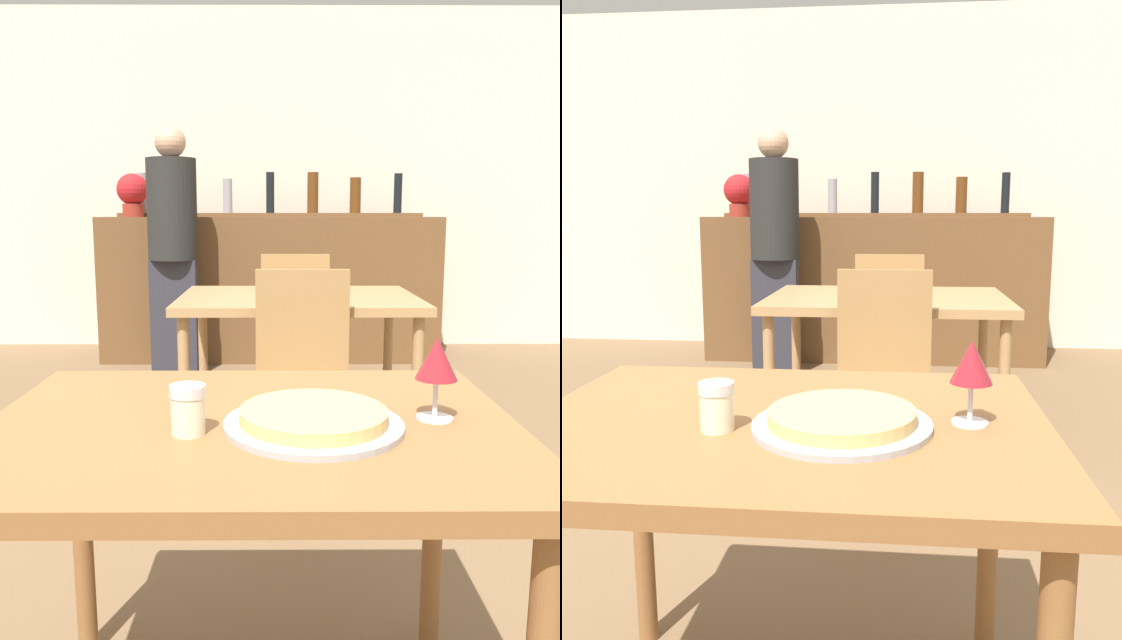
# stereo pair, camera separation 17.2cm
# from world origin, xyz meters

# --- Properties ---
(wall_back) EXTENTS (8.00, 0.05, 2.80)m
(wall_back) POSITION_xyz_m (0.00, 4.27, 1.40)
(wall_back) COLOR silver
(wall_back) RESTS_ON ground_plane
(dining_table_near) EXTENTS (1.01, 0.76, 0.74)m
(dining_table_near) POSITION_xyz_m (0.00, 0.00, 0.65)
(dining_table_near) COLOR brown
(dining_table_near) RESTS_ON ground_plane
(dining_table_far) EXTENTS (1.13, 0.83, 0.74)m
(dining_table_far) POSITION_xyz_m (0.15, 1.83, 0.66)
(dining_table_far) COLOR #A87F51
(dining_table_far) RESTS_ON ground_plane
(bar_counter) EXTENTS (2.60, 0.56, 1.11)m
(bar_counter) POSITION_xyz_m (0.00, 3.76, 0.56)
(bar_counter) COLOR brown
(bar_counter) RESTS_ON ground_plane
(bar_back_shelf) EXTENTS (2.39, 0.24, 0.35)m
(bar_back_shelf) POSITION_xyz_m (0.01, 3.90, 1.19)
(bar_back_shelf) COLOR brown
(bar_back_shelf) RESTS_ON bar_counter
(chair_far_side_front) EXTENTS (0.40, 0.40, 0.91)m
(chair_far_side_front) POSITION_xyz_m (0.15, 1.25, 0.53)
(chair_far_side_front) COLOR olive
(chair_far_side_front) RESTS_ON ground_plane
(chair_far_side_back) EXTENTS (0.40, 0.40, 0.91)m
(chair_far_side_back) POSITION_xyz_m (0.15, 2.42, 0.53)
(chair_far_side_back) COLOR olive
(chair_far_side_back) RESTS_ON ground_plane
(pizza_tray) EXTENTS (0.33, 0.33, 0.04)m
(pizza_tray) POSITION_xyz_m (0.11, -0.05, 0.76)
(pizza_tray) COLOR #A3A3A8
(pizza_tray) RESTS_ON dining_table_near
(cheese_shaker) EXTENTS (0.06, 0.06, 0.09)m
(cheese_shaker) POSITION_xyz_m (-0.11, -0.08, 0.79)
(cheese_shaker) COLOR beige
(cheese_shaker) RESTS_ON dining_table_near
(person_standing) EXTENTS (0.34, 0.34, 1.71)m
(person_standing) POSITION_xyz_m (-0.66, 3.18, 0.93)
(person_standing) COLOR #2D2D38
(person_standing) RESTS_ON ground_plane
(wine_glass) EXTENTS (0.08, 0.08, 0.16)m
(wine_glass) POSITION_xyz_m (0.35, 0.00, 0.85)
(wine_glass) COLOR silver
(wine_glass) RESTS_ON dining_table_near
(potted_plant) EXTENTS (0.24, 0.24, 0.33)m
(potted_plant) POSITION_xyz_m (-1.05, 3.71, 1.29)
(potted_plant) COLOR maroon
(potted_plant) RESTS_ON bar_counter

